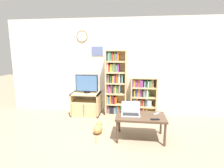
{
  "coord_description": "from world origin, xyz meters",
  "views": [
    {
      "loc": [
        0.5,
        -3.12,
        1.71
      ],
      "look_at": [
        -0.01,
        0.89,
        0.96
      ],
      "focal_mm": 28.0,
      "sensor_mm": 36.0,
      "label": 1
    }
  ],
  "objects_px": {
    "television": "(87,84)",
    "remote_far_from_laptop": "(155,119)",
    "bookshelf_tall": "(115,84)",
    "coffee_table": "(141,118)",
    "laptop": "(131,112)",
    "tv_stand": "(86,104)",
    "cat": "(98,128)",
    "remote_near_laptop": "(156,114)",
    "bookshelf_short": "(142,96)"
  },
  "relations": [
    {
      "from": "bookshelf_tall",
      "to": "coffee_table",
      "type": "height_order",
      "value": "bookshelf_tall"
    },
    {
      "from": "remote_far_from_laptop",
      "to": "cat",
      "type": "height_order",
      "value": "remote_far_from_laptop"
    },
    {
      "from": "bookshelf_tall",
      "to": "remote_far_from_laptop",
      "type": "bearing_deg",
      "value": -58.73
    },
    {
      "from": "laptop",
      "to": "remote_near_laptop",
      "type": "height_order",
      "value": "laptop"
    },
    {
      "from": "bookshelf_short",
      "to": "coffee_table",
      "type": "xyz_separation_m",
      "value": [
        -0.09,
        -1.29,
        -0.11
      ]
    },
    {
      "from": "tv_stand",
      "to": "coffee_table",
      "type": "relative_size",
      "value": 0.78
    },
    {
      "from": "bookshelf_short",
      "to": "laptop",
      "type": "distance_m",
      "value": 1.29
    },
    {
      "from": "remote_far_from_laptop",
      "to": "bookshelf_tall",
      "type": "bearing_deg",
      "value": -157.77
    },
    {
      "from": "coffee_table",
      "to": "cat",
      "type": "bearing_deg",
      "value": 173.26
    },
    {
      "from": "bookshelf_short",
      "to": "cat",
      "type": "height_order",
      "value": "bookshelf_short"
    },
    {
      "from": "tv_stand",
      "to": "remote_far_from_laptop",
      "type": "xyz_separation_m",
      "value": [
        1.69,
        -1.35,
        0.18
      ]
    },
    {
      "from": "bookshelf_tall",
      "to": "coffee_table",
      "type": "relative_size",
      "value": 1.84
    },
    {
      "from": "television",
      "to": "bookshelf_tall",
      "type": "height_order",
      "value": "bookshelf_tall"
    },
    {
      "from": "bookshelf_tall",
      "to": "bookshelf_short",
      "type": "distance_m",
      "value": 0.8
    },
    {
      "from": "cat",
      "to": "coffee_table",
      "type": "bearing_deg",
      "value": 2.82
    },
    {
      "from": "television",
      "to": "coffee_table",
      "type": "xyz_separation_m",
      "value": [
        1.4,
        -1.18,
        -0.44
      ]
    },
    {
      "from": "tv_stand",
      "to": "cat",
      "type": "relative_size",
      "value": 1.4
    },
    {
      "from": "remote_far_from_laptop",
      "to": "cat",
      "type": "relative_size",
      "value": 0.31
    },
    {
      "from": "coffee_table",
      "to": "laptop",
      "type": "distance_m",
      "value": 0.23
    },
    {
      "from": "tv_stand",
      "to": "cat",
      "type": "bearing_deg",
      "value": -62.06
    },
    {
      "from": "laptop",
      "to": "cat",
      "type": "bearing_deg",
      "value": 171.25
    },
    {
      "from": "laptop",
      "to": "television",
      "type": "bearing_deg",
      "value": 133.89
    },
    {
      "from": "coffee_table",
      "to": "laptop",
      "type": "relative_size",
      "value": 2.54
    },
    {
      "from": "bookshelf_tall",
      "to": "bookshelf_short",
      "type": "relative_size",
      "value": 1.66
    },
    {
      "from": "bookshelf_short",
      "to": "coffee_table",
      "type": "bearing_deg",
      "value": -93.8
    },
    {
      "from": "bookshelf_tall",
      "to": "coffee_table",
      "type": "xyz_separation_m",
      "value": [
        0.65,
        -1.3,
        -0.44
      ]
    },
    {
      "from": "tv_stand",
      "to": "remote_near_laptop",
      "type": "height_order",
      "value": "tv_stand"
    },
    {
      "from": "television",
      "to": "remote_far_from_laptop",
      "type": "xyz_separation_m",
      "value": [
        1.66,
        -1.36,
        -0.37
      ]
    },
    {
      "from": "bookshelf_tall",
      "to": "coffee_table",
      "type": "bearing_deg",
      "value": -63.47
    },
    {
      "from": "remote_near_laptop",
      "to": "remote_far_from_laptop",
      "type": "bearing_deg",
      "value": -61.22
    },
    {
      "from": "bookshelf_short",
      "to": "cat",
      "type": "distance_m",
      "value": 1.58
    },
    {
      "from": "tv_stand",
      "to": "laptop",
      "type": "height_order",
      "value": "laptop"
    },
    {
      "from": "coffee_table",
      "to": "remote_far_from_laptop",
      "type": "bearing_deg",
      "value": -36.31
    },
    {
      "from": "television",
      "to": "laptop",
      "type": "distance_m",
      "value": 1.7
    },
    {
      "from": "bookshelf_short",
      "to": "laptop",
      "type": "xyz_separation_m",
      "value": [
        -0.28,
        -1.26,
        0.0
      ]
    },
    {
      "from": "remote_near_laptop",
      "to": "laptop",
      "type": "bearing_deg",
      "value": -130.43
    },
    {
      "from": "bookshelf_short",
      "to": "coffee_table",
      "type": "height_order",
      "value": "bookshelf_short"
    },
    {
      "from": "television",
      "to": "remote_near_laptop",
      "type": "relative_size",
      "value": 3.99
    },
    {
      "from": "bookshelf_tall",
      "to": "remote_near_laptop",
      "type": "distance_m",
      "value": 1.58
    },
    {
      "from": "tv_stand",
      "to": "remote_near_laptop",
      "type": "relative_size",
      "value": 5.0
    },
    {
      "from": "laptop",
      "to": "remote_far_from_laptop",
      "type": "relative_size",
      "value": 2.29
    },
    {
      "from": "laptop",
      "to": "cat",
      "type": "height_order",
      "value": "laptop"
    },
    {
      "from": "remote_far_from_laptop",
      "to": "cat",
      "type": "xyz_separation_m",
      "value": [
        -1.13,
        0.29,
        -0.38
      ]
    },
    {
      "from": "tv_stand",
      "to": "cat",
      "type": "distance_m",
      "value": 1.21
    },
    {
      "from": "television",
      "to": "remote_near_laptop",
      "type": "xyz_separation_m",
      "value": [
        1.72,
        -1.07,
        -0.37
      ]
    },
    {
      "from": "television",
      "to": "remote_far_from_laptop",
      "type": "distance_m",
      "value": 2.18
    },
    {
      "from": "tv_stand",
      "to": "remote_near_laptop",
      "type": "bearing_deg",
      "value": -30.99
    },
    {
      "from": "bookshelf_tall",
      "to": "cat",
      "type": "distance_m",
      "value": 1.43
    },
    {
      "from": "remote_near_laptop",
      "to": "remote_far_from_laptop",
      "type": "relative_size",
      "value": 0.91
    },
    {
      "from": "coffee_table",
      "to": "remote_far_from_laptop",
      "type": "relative_size",
      "value": 5.81
    }
  ]
}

